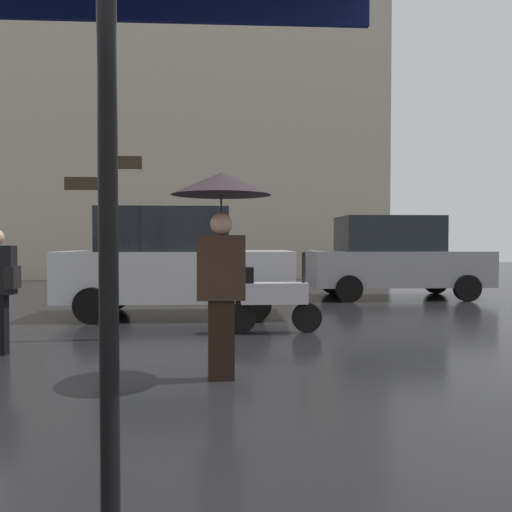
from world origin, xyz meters
TOP-DOWN VIEW (x-y plane):
  - ground_plane at (0.00, 0.00)m, footprint 60.00×60.00m
  - pedestrian_with_umbrella at (0.98, 2.28)m, footprint 1.02×1.02m
  - parked_scooter at (1.70, 4.90)m, footprint 1.48×0.32m
  - parked_car_left at (0.05, 6.84)m, footprint 4.24×1.99m
  - parked_car_right at (5.15, 9.62)m, footprint 4.28×2.00m
  - street_signpost at (-0.72, 4.48)m, footprint 1.08×0.08m
  - building_block at (0.00, 17.46)m, footprint 14.16×3.08m

SIDE VIEW (x-z plane):
  - ground_plane at x=0.00m, z-range 0.00..0.00m
  - parked_scooter at x=1.70m, z-range -0.06..1.18m
  - parked_car_right at x=5.15m, z-range 0.00..2.01m
  - parked_car_left at x=0.05m, z-range 0.00..2.02m
  - pedestrian_with_umbrella at x=0.98m, z-range 0.59..2.70m
  - street_signpost at x=-0.72m, z-range 0.30..3.07m
  - building_block at x=0.00m, z-range 0.00..14.70m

